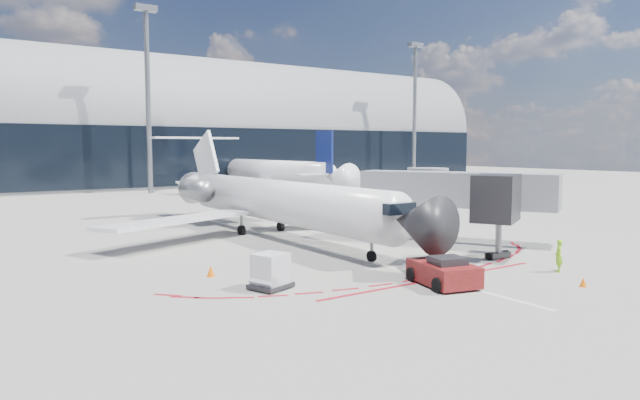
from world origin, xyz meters
TOP-DOWN VIEW (x-y plane):
  - ground at (0.00, 0.00)m, footprint 260.00×260.00m
  - apron_centerline at (0.00, 2.00)m, footprint 0.25×40.00m
  - apron_stop_bar at (0.00, -11.50)m, footprint 14.00×0.25m
  - terminal_building at (0.00, 64.97)m, footprint 150.00×24.15m
  - jet_bridge at (9.79, -3.01)m, footprint 10.03×15.20m
  - light_mast_centre at (5.00, 48.00)m, footprint 0.70×0.70m
  - light_mast_east at (55.00, 48.00)m, footprint 0.70×0.70m
  - regional_jet at (0.19, 5.14)m, footprint 25.62×31.59m
  - pushback_tug at (-0.51, -12.51)m, footprint 2.94×5.47m
  - ramp_worker at (6.47, -13.86)m, footprint 0.73×0.72m
  - uld_container at (-7.54, -8.59)m, footprint 2.13×1.98m
  - safety_cone_left at (-8.80, -4.75)m, footprint 0.41×0.41m
  - safety_cone_right at (4.58, -16.37)m, footprint 0.32×0.32m
  - bg_airliner_1 at (20.81, 42.12)m, footprint 32.73×34.65m

SIDE VIEW (x-z plane):
  - ground at x=0.00m, z-range 0.00..0.00m
  - apron_centerline at x=0.00m, z-range 0.00..0.01m
  - apron_stop_bar at x=0.00m, z-range 0.00..0.01m
  - safety_cone_right at x=4.58m, z-range 0.00..0.45m
  - safety_cone_left at x=-8.80m, z-range 0.00..0.57m
  - pushback_tug at x=-0.51m, z-range -0.08..1.31m
  - uld_container at x=-7.54m, z-range -0.01..1.62m
  - ramp_worker at x=6.47m, z-range 0.00..1.70m
  - regional_jet at x=0.19m, z-range -1.31..6.60m
  - jet_bridge at x=9.79m, z-range 0.56..5.46m
  - bg_airliner_1 at x=20.81m, z-range 0.00..10.59m
  - terminal_building at x=0.00m, z-range -3.48..20.52m
  - light_mast_centre at x=5.00m, z-range 0.00..25.00m
  - light_mast_east at x=55.00m, z-range 0.00..25.00m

